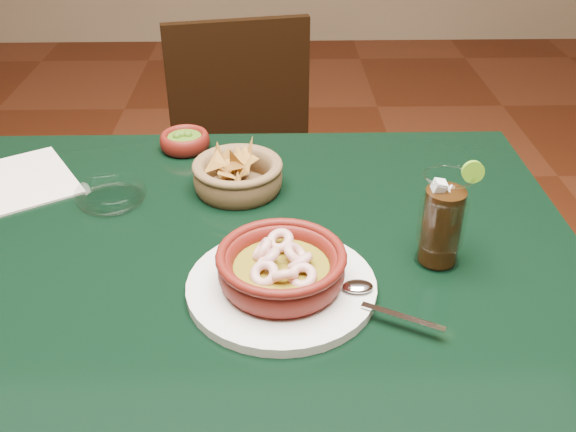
{
  "coord_description": "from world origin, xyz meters",
  "views": [
    {
      "loc": [
        0.12,
        -0.83,
        1.32
      ],
      "look_at": [
        0.14,
        -0.02,
        0.81
      ],
      "focal_mm": 40.0,
      "sensor_mm": 36.0,
      "label": 1
    }
  ],
  "objects_px": {
    "shrimp_plate": "(282,272)",
    "cola_drink": "(442,220)",
    "dining_table": "(203,292)",
    "dining_chair": "(249,177)",
    "chip_basket": "(238,175)"
  },
  "relations": [
    {
      "from": "chip_basket",
      "to": "cola_drink",
      "type": "distance_m",
      "value": 0.38
    },
    {
      "from": "chip_basket",
      "to": "cola_drink",
      "type": "height_order",
      "value": "cola_drink"
    },
    {
      "from": "dining_table",
      "to": "dining_chair",
      "type": "relative_size",
      "value": 1.37
    },
    {
      "from": "cola_drink",
      "to": "shrimp_plate",
      "type": "bearing_deg",
      "value": -164.02
    },
    {
      "from": "shrimp_plate",
      "to": "chip_basket",
      "type": "relative_size",
      "value": 1.79
    },
    {
      "from": "chip_basket",
      "to": "dining_chair",
      "type": "bearing_deg",
      "value": 90.64
    },
    {
      "from": "dining_chair",
      "to": "shrimp_plate",
      "type": "xyz_separation_m",
      "value": [
        0.08,
        -0.83,
        0.3
      ]
    },
    {
      "from": "dining_table",
      "to": "cola_drink",
      "type": "bearing_deg",
      "value": -8.65
    },
    {
      "from": "shrimp_plate",
      "to": "cola_drink",
      "type": "xyz_separation_m",
      "value": [
        0.23,
        0.07,
        0.04
      ]
    },
    {
      "from": "dining_table",
      "to": "shrimp_plate",
      "type": "height_order",
      "value": "shrimp_plate"
    },
    {
      "from": "dining_chair",
      "to": "shrimp_plate",
      "type": "distance_m",
      "value": 0.88
    },
    {
      "from": "dining_table",
      "to": "cola_drink",
      "type": "height_order",
      "value": "cola_drink"
    },
    {
      "from": "dining_table",
      "to": "chip_basket",
      "type": "bearing_deg",
      "value": 71.55
    },
    {
      "from": "dining_chair",
      "to": "chip_basket",
      "type": "bearing_deg",
      "value": -89.36
    },
    {
      "from": "dining_table",
      "to": "chip_basket",
      "type": "relative_size",
      "value": 6.28
    }
  ]
}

